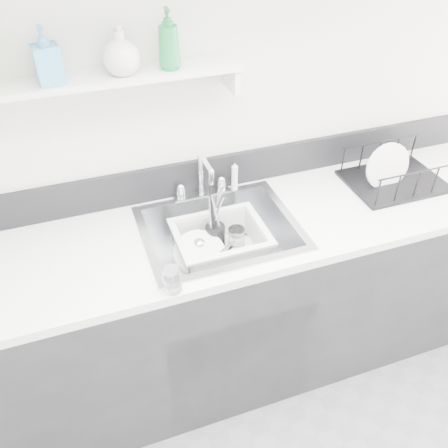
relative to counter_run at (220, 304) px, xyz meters
name	(u,v)px	position (x,y,z in m)	size (l,w,h in m)	color
room_shell	(358,162)	(0.00, -0.80, 1.22)	(3.50, 3.00, 2.60)	silver
counter_run	(220,304)	(0.00, 0.00, 0.00)	(3.20, 0.62, 0.92)	black
backsplash	(198,176)	(0.00, 0.30, 0.54)	(3.20, 0.02, 0.16)	black
sink	(220,245)	(0.00, 0.00, 0.37)	(0.64, 0.52, 0.20)	silver
faucet	(202,185)	(0.00, 0.25, 0.52)	(0.26, 0.18, 0.23)	silver
side_sprayer	(235,176)	(0.16, 0.25, 0.53)	(0.03, 0.03, 0.14)	white
wall_shelf	(104,80)	(-0.35, 0.23, 1.05)	(1.00, 0.16, 0.12)	silver
wash_tub	(220,245)	(0.00, 0.01, 0.37)	(0.38, 0.31, 0.15)	white
plate_stack	(202,258)	(-0.09, -0.01, 0.34)	(0.27, 0.26, 0.10)	white
utensil_cup	(215,235)	(0.00, 0.07, 0.37)	(0.09, 0.09, 0.29)	black
ladle	(213,254)	(-0.04, -0.02, 0.35)	(0.27, 0.10, 0.08)	silver
tumbler_in_tub	(236,239)	(0.08, 0.03, 0.36)	(0.07, 0.07, 0.10)	white
tumbler_counter	(172,280)	(-0.27, -0.27, 0.51)	(0.07, 0.07, 0.09)	white
dish_rack	(397,168)	(0.89, 0.05, 0.54)	(0.44, 0.33, 0.15)	black
bowl_small	(240,257)	(0.07, -0.05, 0.32)	(0.10, 0.10, 0.03)	white
soap_bottle_b	(46,55)	(-0.52, 0.21, 1.16)	(0.08, 0.09, 0.19)	#479AC3
soap_bottle_c	(121,50)	(-0.28, 0.21, 1.15)	(0.13, 0.13, 0.17)	beige
soap_bottle_d	(169,39)	(-0.11, 0.21, 1.17)	(0.08, 0.08, 0.21)	#167839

